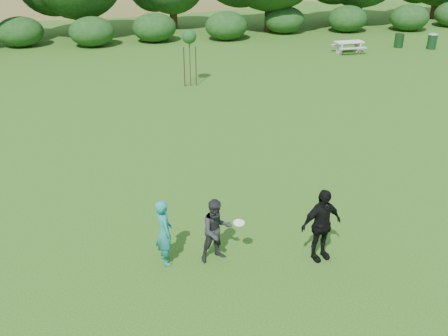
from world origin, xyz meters
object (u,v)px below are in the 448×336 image
(trash_can_near, at_px, (399,41))
(sapling, at_px, (189,38))
(picnic_table, at_px, (349,45))
(player_teal, at_px, (164,232))
(player_grey, at_px, (217,230))
(player_black, at_px, (321,225))
(trash_can_lidded, at_px, (432,41))

(trash_can_near, height_order, sapling, sapling)
(trash_can_near, relative_size, sapling, 0.32)
(sapling, distance_m, picnic_table, 12.32)
(player_teal, relative_size, trash_can_near, 1.90)
(player_grey, height_order, sapling, sapling)
(sapling, bearing_deg, player_grey, -98.37)
(player_teal, distance_m, player_black, 3.76)
(player_grey, relative_size, sapling, 0.58)
(player_teal, distance_m, trash_can_near, 27.34)
(sapling, xyz_separation_m, picnic_table, (11.24, 4.68, -1.90))
(trash_can_lidded, bearing_deg, player_teal, -137.32)
(sapling, relative_size, picnic_table, 1.58)
(player_black, distance_m, trash_can_near, 25.57)
(player_teal, distance_m, picnic_table, 24.14)
(player_teal, height_order, picnic_table, player_teal)
(trash_can_lidded, bearing_deg, sapling, -165.49)
(trash_can_near, bearing_deg, player_black, -126.01)
(player_black, bearing_deg, picnic_table, 50.32)
(trash_can_lidded, bearing_deg, player_grey, -135.28)
(player_grey, bearing_deg, trash_can_near, 38.43)
(player_teal, xyz_separation_m, trash_can_near, (18.72, 19.93, -0.41))
(player_black, relative_size, trash_can_lidded, 1.80)
(player_black, height_order, trash_can_near, player_black)
(player_black, bearing_deg, player_teal, 157.55)
(player_teal, height_order, sapling, sapling)
(player_teal, relative_size, trash_can_lidded, 1.63)
(picnic_table, relative_size, trash_can_lidded, 1.71)
(player_grey, bearing_deg, player_teal, 160.98)
(player_grey, height_order, picnic_table, player_grey)
(picnic_table, bearing_deg, trash_can_lidded, -2.22)
(player_teal, bearing_deg, trash_can_lidded, -56.30)
(player_grey, relative_size, trash_can_near, 1.82)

